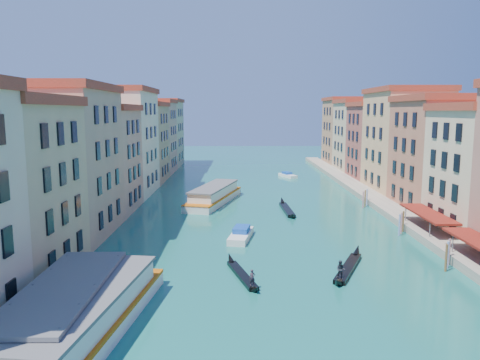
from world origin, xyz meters
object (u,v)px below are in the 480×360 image
object	(u,v)px
gondola_fore	(242,274)
gondola_right	(348,266)
vaporetto_stop	(65,313)
vaporetto_far	(214,195)
vaporetto_near	(89,317)

from	to	relation	value
gondola_fore	gondola_right	size ratio (longest dim) A/B	0.89
vaporetto_stop	vaporetto_far	size ratio (longest dim) A/B	0.77
vaporetto_near	gondola_right	world-z (taller)	vaporetto_near
gondola_right	gondola_fore	bearing A→B (deg)	-146.95
gondola_fore	gondola_right	xyz separation A→B (m)	(11.02, 1.73, 0.12)
gondola_fore	vaporetto_stop	bearing A→B (deg)	-155.25
gondola_fore	vaporetto_far	bearing A→B (deg)	80.95
vaporetto_far	gondola_fore	bearing A→B (deg)	-68.52
vaporetto_stop	gondola_right	xyz separation A→B (m)	(24.42, 13.23, -0.97)
vaporetto_stop	vaporetto_near	size ratio (longest dim) A/B	0.73
vaporetto_near	vaporetto_far	size ratio (longest dim) A/B	1.06
vaporetto_stop	vaporetto_far	xyz separation A→B (m)	(8.78, 50.11, -0.05)
vaporetto_near	gondola_fore	distance (m)	16.81
vaporetto_far	gondola_right	size ratio (longest dim) A/B	1.82
vaporetto_far	gondola_fore	xyz separation A→B (m)	(4.62, -38.61, -1.03)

